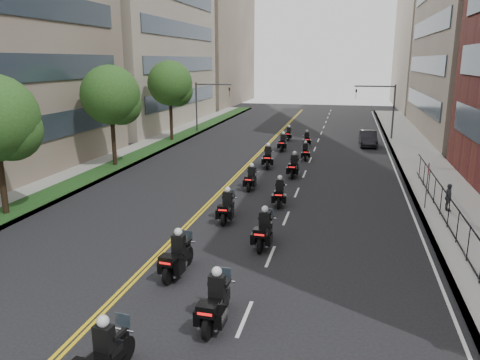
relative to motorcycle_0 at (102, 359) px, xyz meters
The scene contains 24 objects.
sidewalk_right 26.52m from the motorcycle_0, 64.01° to the left, with size 4.00×90.00×0.15m, color gray.
sidewalk_left 26.87m from the motorcycle_0, 117.45° to the left, with size 4.00×90.00×0.15m, color gray.
grass_strip 26.50m from the motorcycle_0, 115.92° to the left, with size 2.00×90.00×0.04m, color #143714.
building_right_far 80.62m from the motorcycle_0, 74.63° to the left, with size 15.00×28.00×26.00m, color gray.
building_left_far 80.96m from the motorcycle_0, 106.24° to the left, with size 16.00×28.00×26.00m, color #766356.
iron_fence 15.17m from the motorcycle_0, 45.58° to the left, with size 0.05×28.00×1.50m.
street_trees 21.31m from the motorcycle_0, 123.24° to the left, with size 4.40×38.40×7.98m.
traffic_signal_right 41.95m from the motorcycle_0, 77.36° to the left, with size 4.09×0.20×5.60m.
traffic_signal_left 42.13m from the motorcycle_0, 103.66° to the left, with size 4.09×0.20×5.60m.
motorcycle_0 is the anchor object (origin of this frame).
motorcycle_1 3.87m from the motorcycle_0, 58.72° to the left, with size 0.59×2.54×1.87m.
motorcycle_2 6.32m from the motorcycle_0, 93.22° to the left, with size 0.67×2.51×1.85m.
motorcycle_3 10.13m from the motorcycle_0, 76.60° to the left, with size 0.58×2.48×1.83m.
motorcycle_4 12.75m from the motorcycle_0, 90.37° to the left, with size 0.56×2.40×1.77m.
motorcycle_5 16.18m from the motorcycle_0, 82.44° to the left, with size 0.62×2.31×1.71m.
motorcycle_6 19.01m from the motorcycle_0, 90.38° to the left, with size 0.51×2.24×1.66m.
motorcycle_7 22.98m from the motorcycle_0, 84.63° to the left, with size 0.57×2.46×1.81m.
motorcycle_8 25.39m from the motorcycle_0, 90.32° to the left, with size 0.74×2.54×1.88m.
motorcycle_9 29.01m from the motorcycle_0, 85.30° to the left, with size 0.64×2.12×1.57m.
motorcycle_10 32.39m from the motorcycle_0, 89.94° to the left, with size 0.54×2.34×1.73m.
motorcycle_11 35.20m from the motorcycle_0, 86.83° to the left, with size 0.63×2.14×1.58m.
motorcycle_12 38.22m from the motorcycle_0, 90.26° to the left, with size 0.48×2.08×1.53m.
parked_sedan 37.51m from the motorcycle_0, 78.28° to the left, with size 1.52×4.37×1.44m, color black.
pedestrian_c 19.96m from the motorcycle_0, 56.18° to the left, with size 0.87×0.36×1.49m, color #393A40.
Camera 1 is at (6.05, -7.99, 7.98)m, focal length 35.00 mm.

